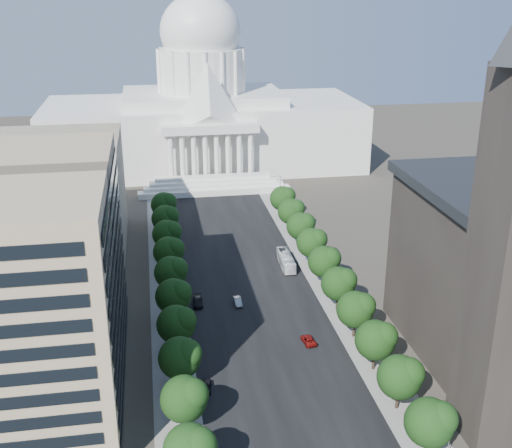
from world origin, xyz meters
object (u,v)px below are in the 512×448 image
car_silver (238,301)px  car_dark_b (198,302)px  city_bus (286,260)px  car_red (308,340)px  car_dark_a (207,387)px

car_silver → car_dark_b: size_ratio=0.82×
car_silver → city_bus: 23.80m
car_red → car_dark_a: bearing=23.5°
car_silver → car_dark_a: bearing=-108.8°
city_bus → car_dark_b: bearing=-142.9°
car_dark_b → city_bus: size_ratio=0.44×
car_dark_a → car_dark_b: bearing=95.4°
car_dark_a → car_dark_b: (1.10, 32.52, 0.09)m
car_silver → city_bus: (15.06, 18.40, 0.99)m
car_dark_a → car_red: (21.69, 12.51, -0.03)m
car_red → city_bus: 37.35m
car_silver → car_dark_b: (-8.90, 1.23, 0.06)m
car_dark_b → car_silver: bearing=-5.3°
car_red → car_dark_b: bearing=-50.6°
car_dark_a → city_bus: city_bus is taller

